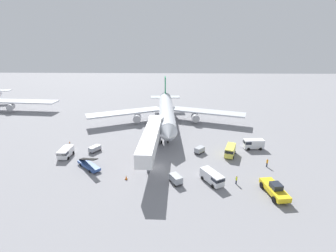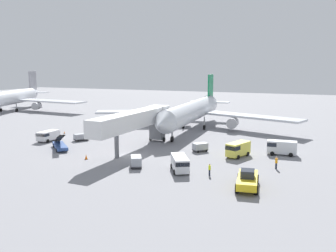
% 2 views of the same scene
% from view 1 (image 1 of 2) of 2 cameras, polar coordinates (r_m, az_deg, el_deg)
% --- Properties ---
extents(ground_plane, '(300.00, 300.00, 0.00)m').
position_cam_1_polar(ground_plane, '(51.69, -3.11, -9.48)').
color(ground_plane, gray).
extents(airplane_at_gate, '(48.70, 44.46, 12.08)m').
position_cam_1_polar(airplane_at_gate, '(75.99, -0.38, 3.43)').
color(airplane_at_gate, silver).
rests_on(airplane_at_gate, ground).
extents(jet_bridge, '(3.87, 22.91, 6.76)m').
position_cam_1_polar(jet_bridge, '(53.74, -3.70, -2.38)').
color(jet_bridge, silver).
rests_on(jet_bridge, ground).
extents(pushback_tug, '(3.30, 6.74, 2.30)m').
position_cam_1_polar(pushback_tug, '(46.63, 22.98, -13.05)').
color(pushback_tug, yellow).
rests_on(pushback_tug, ground).
extents(belt_loader_truck, '(5.83, 5.60, 3.08)m').
position_cam_1_polar(belt_loader_truck, '(53.74, -17.49, -8.32)').
color(belt_loader_truck, '#2D4C8E').
rests_on(belt_loader_truck, ground).
extents(service_van_outer_left, '(3.29, 5.02, 2.32)m').
position_cam_1_polar(service_van_outer_left, '(57.73, 13.89, -5.40)').
color(service_van_outer_left, '#E5DB4C').
rests_on(service_van_outer_left, ground).
extents(service_van_rear_right, '(4.72, 2.37, 2.33)m').
position_cam_1_polar(service_van_rear_right, '(62.90, 18.67, -3.80)').
color(service_van_rear_right, white).
rests_on(service_van_rear_right, ground).
extents(service_van_far_right, '(2.44, 4.53, 1.94)m').
position_cam_1_polar(service_van_far_right, '(60.04, -22.22, -5.55)').
color(service_van_far_right, white).
rests_on(service_van_far_right, ground).
extents(service_van_far_center, '(4.11, 5.31, 2.09)m').
position_cam_1_polar(service_van_far_center, '(46.91, 10.01, -11.29)').
color(service_van_far_center, silver).
rests_on(service_van_far_center, ground).
extents(baggage_cart_outer_right, '(2.59, 3.07, 1.33)m').
position_cam_1_polar(baggage_cart_outer_right, '(60.75, -16.23, -4.95)').
color(baggage_cart_outer_right, '#38383D').
rests_on(baggage_cart_outer_right, ground).
extents(baggage_cart_mid_center, '(2.61, 2.71, 1.45)m').
position_cam_1_polar(baggage_cart_mid_center, '(58.08, 7.16, -5.37)').
color(baggage_cart_mid_center, '#38383D').
rests_on(baggage_cart_mid_center, ground).
extents(baggage_cart_near_right, '(2.59, 3.03, 1.58)m').
position_cam_1_polar(baggage_cart_near_right, '(46.32, 1.79, -11.87)').
color(baggage_cart_near_right, '#38383D').
rests_on(baggage_cart_near_right, ground).
extents(ground_crew_worker_foreground, '(0.36, 0.36, 1.78)m').
position_cam_1_polar(ground_crew_worker_foreground, '(55.46, 21.53, -7.71)').
color(ground_crew_worker_foreground, '#1E2333').
rests_on(ground_crew_worker_foreground, ground).
extents(ground_crew_worker_midground, '(0.38, 0.38, 1.62)m').
position_cam_1_polar(ground_crew_worker_midground, '(47.68, 15.22, -11.65)').
color(ground_crew_worker_midground, '#1E2333').
rests_on(ground_crew_worker_midground, ground).
extents(safety_cone_alpha, '(0.50, 0.50, 0.76)m').
position_cam_1_polar(safety_cone_alpha, '(48.25, -9.45, -11.47)').
color(safety_cone_alpha, black).
rests_on(safety_cone_alpha, ground).
extents(safety_cone_bravo, '(0.31, 0.31, 0.48)m').
position_cam_1_polar(safety_cone_bravo, '(67.89, -21.38, -3.42)').
color(safety_cone_bravo, black).
rests_on(safety_cone_bravo, ground).
extents(safety_cone_charlie, '(0.35, 0.35, 0.54)m').
position_cam_1_polar(safety_cone_charlie, '(64.05, -16.05, -4.13)').
color(safety_cone_charlie, black).
rests_on(safety_cone_charlie, ground).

